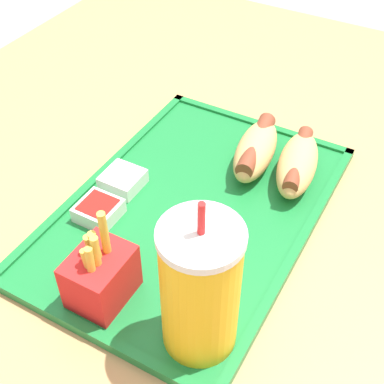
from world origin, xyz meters
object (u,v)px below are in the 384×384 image
soda_cup (200,289)px  fries_carton (101,275)px  hot_dog_far (298,163)px  hot_dog_near (256,149)px  sauce_cup_ketchup (99,210)px  sauce_cup_mayo (123,180)px

soda_cup → fries_carton: size_ratio=1.59×
hot_dog_far → fries_carton: (0.30, -0.12, 0.01)m
soda_cup → hot_dog_near: bearing=-167.0°
soda_cup → sauce_cup_ketchup: 0.23m
hot_dog_near → soda_cup: bearing=13.0°
soda_cup → sauce_cup_mayo: 0.27m
soda_cup → hot_dog_far: 0.29m
fries_carton → sauce_cup_mayo: (-0.16, -0.09, -0.02)m
hot_dog_far → sauce_cup_ketchup: (0.20, -0.20, -0.01)m
sauce_cup_mayo → sauce_cup_ketchup: same height
hot_dog_near → fries_carton: fries_carton is taller
hot_dog_near → sauce_cup_mayo: (0.13, -0.14, -0.01)m
soda_cup → sauce_cup_mayo: bearing=-127.1°
hot_dog_near → fries_carton: (0.30, -0.05, 0.01)m
sauce_cup_mayo → sauce_cup_ketchup: bearing=5.8°
sauce_cup_mayo → hot_dog_far: bearing=123.4°
hot_dog_far → sauce_cup_ketchup: size_ratio=2.80×
soda_cup → hot_dog_far: bearing=-179.3°
fries_carton → hot_dog_near: bearing=169.8°
soda_cup → hot_dog_near: soda_cup is taller
hot_dog_near → fries_carton: bearing=-10.2°
hot_dog_far → sauce_cup_mayo: (0.13, -0.20, -0.01)m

